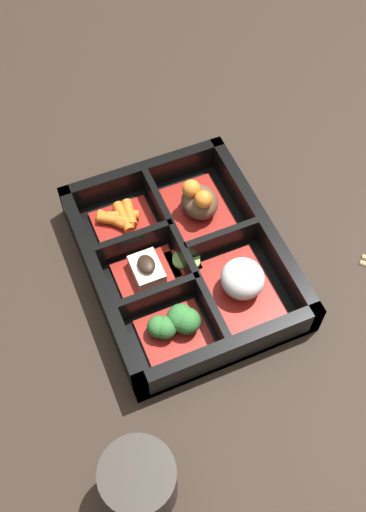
{
  "coord_description": "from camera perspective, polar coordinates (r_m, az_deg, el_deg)",
  "views": [
    {
      "loc": [
        0.33,
        -0.14,
        0.61
      ],
      "look_at": [
        0.0,
        0.0,
        0.03
      ],
      "focal_mm": 42.0,
      "sensor_mm": 36.0,
      "label": 1
    }
  ],
  "objects": [
    {
      "name": "bowl_pickles",
      "position": [
        0.69,
        0.31,
        -0.34
      ],
      "size": [
        0.04,
        0.04,
        0.01
      ],
      "color": "maroon",
      "rests_on": "bento_base"
    },
    {
      "name": "bowl_rice",
      "position": [
        0.67,
        5.65,
        -2.42
      ],
      "size": [
        0.1,
        0.07,
        0.05
      ],
      "color": "maroon",
      "rests_on": "bento_base"
    },
    {
      "name": "ground_plane",
      "position": [
        0.71,
        0.0,
        -1.07
      ],
      "size": [
        3.0,
        3.0,
        0.0
      ],
      "primitive_type": "plane",
      "color": "black"
    },
    {
      "name": "bowl_carrots",
      "position": [
        0.73,
        -5.78,
        3.42
      ],
      "size": [
        0.06,
        0.07,
        0.02
      ],
      "color": "maroon",
      "rests_on": "bento_base"
    },
    {
      "name": "bento_base",
      "position": [
        0.7,
        0.0,
        -0.86
      ],
      "size": [
        0.27,
        0.21,
        0.01
      ],
      "color": "black",
      "rests_on": "ground_plane"
    },
    {
      "name": "bowl_stew",
      "position": [
        0.72,
        1.54,
        5.04
      ],
      "size": [
        0.1,
        0.07,
        0.05
      ],
      "color": "maroon",
      "rests_on": "bento_base"
    },
    {
      "name": "tea_cup",
      "position": [
        0.58,
        -4.2,
        -20.65
      ],
      "size": [
        0.07,
        0.07,
        0.07
      ],
      "color": "#2D2823",
      "rests_on": "ground_plane"
    },
    {
      "name": "bowl_tofu",
      "position": [
        0.68,
        -3.39,
        -1.6
      ],
      "size": [
        0.06,
        0.07,
        0.03
      ],
      "color": "maroon",
      "rests_on": "bento_base"
    },
    {
      "name": "bento_rim",
      "position": [
        0.69,
        -0.13,
        -0.13
      ],
      "size": [
        0.27,
        0.21,
        0.05
      ],
      "color": "black",
      "rests_on": "ground_plane"
    },
    {
      "name": "bowl_greens",
      "position": [
        0.64,
        -0.68,
        -6.43
      ],
      "size": [
        0.06,
        0.07,
        0.03
      ],
      "color": "maroon",
      "rests_on": "bento_base"
    }
  ]
}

